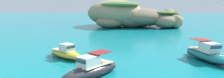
{
  "coord_description": "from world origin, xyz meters",
  "views": [
    {
      "loc": [
        3.03,
        -13.89,
        7.2
      ],
      "look_at": [
        0.97,
        19.01,
        1.84
      ],
      "focal_mm": 32.7,
      "sensor_mm": 36.0,
      "label": 1
    }
  ],
  "objects_px": {
    "islet_small": "(169,20)",
    "motorboat_yellow": "(66,53)",
    "motorboat_teal": "(207,54)",
    "motorboat_charcoal": "(91,69)",
    "islet_large": "(123,15)"
  },
  "relations": [
    {
      "from": "islet_small",
      "to": "motorboat_yellow",
      "type": "relative_size",
      "value": 2.03
    },
    {
      "from": "motorboat_teal",
      "to": "motorboat_charcoal",
      "type": "relative_size",
      "value": 1.2
    },
    {
      "from": "motorboat_charcoal",
      "to": "islet_small",
      "type": "bearing_deg",
      "value": 69.73
    },
    {
      "from": "motorboat_teal",
      "to": "motorboat_charcoal",
      "type": "distance_m",
      "value": 16.02
    },
    {
      "from": "islet_large",
      "to": "motorboat_yellow",
      "type": "xyz_separation_m",
      "value": [
        -7.67,
        -45.31,
        -3.29
      ]
    },
    {
      "from": "islet_small",
      "to": "motorboat_charcoal",
      "type": "bearing_deg",
      "value": -110.27
    },
    {
      "from": "islet_small",
      "to": "motorboat_yellow",
      "type": "xyz_separation_m",
      "value": [
        -23.03,
        -42.15,
        -1.92
      ]
    },
    {
      "from": "motorboat_charcoal",
      "to": "motorboat_teal",
      "type": "bearing_deg",
      "value": 26.25
    },
    {
      "from": "islet_small",
      "to": "motorboat_charcoal",
      "type": "relative_size",
      "value": 1.83
    },
    {
      "from": "islet_large",
      "to": "motorboat_teal",
      "type": "relative_size",
      "value": 3.95
    },
    {
      "from": "islet_large",
      "to": "islet_small",
      "type": "distance_m",
      "value": 15.73
    },
    {
      "from": "islet_large",
      "to": "motorboat_charcoal",
      "type": "distance_m",
      "value": 52.75
    },
    {
      "from": "islet_small",
      "to": "islet_large",
      "type": "bearing_deg",
      "value": 168.39
    },
    {
      "from": "islet_large",
      "to": "motorboat_yellow",
      "type": "height_order",
      "value": "islet_large"
    },
    {
      "from": "islet_small",
      "to": "motorboat_yellow",
      "type": "bearing_deg",
      "value": -118.65
    }
  ]
}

